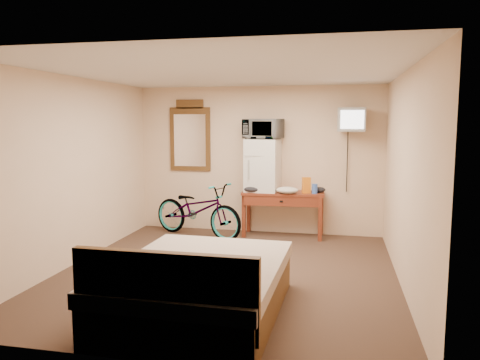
{
  "coord_description": "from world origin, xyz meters",
  "views": [
    {
      "loc": [
        1.35,
        -5.6,
        1.91
      ],
      "look_at": [
        0.0,
        0.76,
        1.09
      ],
      "focal_mm": 35.0,
      "sensor_mm": 36.0,
      "label": 1
    }
  ],
  "objects_px": {
    "blue_cup": "(315,189)",
    "bed": "(198,288)",
    "wall_mirror": "(190,136)",
    "crt_television": "(352,120)",
    "mini_fridge": "(263,165)",
    "microwave": "(263,129)",
    "bicycle": "(198,210)",
    "desk": "(283,199)"
  },
  "relations": [
    {
      "from": "mini_fridge",
      "to": "microwave",
      "type": "distance_m",
      "value": 0.6
    },
    {
      "from": "wall_mirror",
      "to": "bed",
      "type": "relative_size",
      "value": 0.58
    },
    {
      "from": "mini_fridge",
      "to": "blue_cup",
      "type": "distance_m",
      "value": 0.94
    },
    {
      "from": "microwave",
      "to": "bicycle",
      "type": "height_order",
      "value": "microwave"
    },
    {
      "from": "crt_television",
      "to": "bicycle",
      "type": "height_order",
      "value": "crt_television"
    },
    {
      "from": "blue_cup",
      "to": "crt_television",
      "type": "bearing_deg",
      "value": 6.12
    },
    {
      "from": "blue_cup",
      "to": "bed",
      "type": "bearing_deg",
      "value": -105.96
    },
    {
      "from": "blue_cup",
      "to": "mini_fridge",
      "type": "bearing_deg",
      "value": 173.49
    },
    {
      "from": "microwave",
      "to": "bicycle",
      "type": "distance_m",
      "value": 1.72
    },
    {
      "from": "crt_television",
      "to": "wall_mirror",
      "type": "bearing_deg",
      "value": 174.81
    },
    {
      "from": "desk",
      "to": "mini_fridge",
      "type": "bearing_deg",
      "value": 169.89
    },
    {
      "from": "blue_cup",
      "to": "crt_television",
      "type": "height_order",
      "value": "crt_television"
    },
    {
      "from": "crt_television",
      "to": "bed",
      "type": "xyz_separation_m",
      "value": [
        -1.51,
        -3.39,
        -1.64
      ]
    },
    {
      "from": "blue_cup",
      "to": "crt_television",
      "type": "xyz_separation_m",
      "value": [
        0.56,
        0.06,
        1.11
      ]
    },
    {
      "from": "desk",
      "to": "wall_mirror",
      "type": "xyz_separation_m",
      "value": [
        -1.68,
        0.27,
        1.02
      ]
    },
    {
      "from": "bicycle",
      "to": "bed",
      "type": "distance_m",
      "value": 3.25
    },
    {
      "from": "mini_fridge",
      "to": "bicycle",
      "type": "height_order",
      "value": "mini_fridge"
    },
    {
      "from": "wall_mirror",
      "to": "bicycle",
      "type": "xyz_separation_m",
      "value": [
        0.29,
        -0.54,
        -1.19
      ]
    },
    {
      "from": "desk",
      "to": "mini_fridge",
      "type": "relative_size",
      "value": 1.57
    },
    {
      "from": "mini_fridge",
      "to": "bed",
      "type": "xyz_separation_m",
      "value": [
        -0.09,
        -3.43,
        -0.89
      ]
    },
    {
      "from": "wall_mirror",
      "to": "desk",
      "type": "bearing_deg",
      "value": -9.23
    },
    {
      "from": "wall_mirror",
      "to": "bed",
      "type": "xyz_separation_m",
      "value": [
        1.24,
        -3.64,
        -1.35
      ]
    },
    {
      "from": "blue_cup",
      "to": "bicycle",
      "type": "bearing_deg",
      "value": -173.08
    },
    {
      "from": "mini_fridge",
      "to": "microwave",
      "type": "bearing_deg",
      "value": 56.25
    },
    {
      "from": "microwave",
      "to": "blue_cup",
      "type": "xyz_separation_m",
      "value": [
        0.87,
        -0.1,
        -0.96
      ]
    },
    {
      "from": "microwave",
      "to": "crt_television",
      "type": "relative_size",
      "value": 1.06
    },
    {
      "from": "microwave",
      "to": "mini_fridge",
      "type": "bearing_deg",
      "value": -109.24
    },
    {
      "from": "wall_mirror",
      "to": "bed",
      "type": "distance_m",
      "value": 4.08
    },
    {
      "from": "crt_television",
      "to": "wall_mirror",
      "type": "height_order",
      "value": "wall_mirror"
    },
    {
      "from": "bed",
      "to": "wall_mirror",
      "type": "bearing_deg",
      "value": 108.84
    },
    {
      "from": "mini_fridge",
      "to": "wall_mirror",
      "type": "xyz_separation_m",
      "value": [
        -1.33,
        0.21,
        0.46
      ]
    },
    {
      "from": "desk",
      "to": "bed",
      "type": "relative_size",
      "value": 0.64
    },
    {
      "from": "desk",
      "to": "bicycle",
      "type": "distance_m",
      "value": 1.42
    },
    {
      "from": "mini_fridge",
      "to": "crt_television",
      "type": "height_order",
      "value": "crt_television"
    },
    {
      "from": "mini_fridge",
      "to": "crt_television",
      "type": "distance_m",
      "value": 1.61
    },
    {
      "from": "mini_fridge",
      "to": "wall_mirror",
      "type": "distance_m",
      "value": 1.42
    },
    {
      "from": "blue_cup",
      "to": "crt_television",
      "type": "relative_size",
      "value": 0.28
    },
    {
      "from": "desk",
      "to": "wall_mirror",
      "type": "relative_size",
      "value": 1.11
    },
    {
      "from": "mini_fridge",
      "to": "microwave",
      "type": "height_order",
      "value": "microwave"
    },
    {
      "from": "blue_cup",
      "to": "wall_mirror",
      "type": "relative_size",
      "value": 0.13
    },
    {
      "from": "bicycle",
      "to": "blue_cup",
      "type": "bearing_deg",
      "value": -62.21
    },
    {
      "from": "blue_cup",
      "to": "microwave",
      "type": "bearing_deg",
      "value": 173.48
    }
  ]
}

